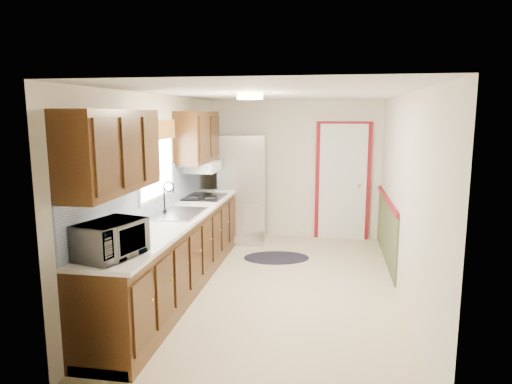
% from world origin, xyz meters
% --- Properties ---
extents(room_shell, '(3.20, 5.20, 2.52)m').
position_xyz_m(room_shell, '(0.00, 0.00, 1.20)').
color(room_shell, beige).
rests_on(room_shell, ground).
extents(kitchen_run, '(0.63, 4.00, 2.20)m').
position_xyz_m(kitchen_run, '(-1.24, -0.29, 0.81)').
color(kitchen_run, '#371F0C').
rests_on(kitchen_run, ground).
extents(back_wall_trim, '(1.12, 2.30, 2.08)m').
position_xyz_m(back_wall_trim, '(0.99, 2.21, 0.89)').
color(back_wall_trim, maroon).
rests_on(back_wall_trim, ground).
extents(ceiling_fixture, '(0.30, 0.30, 0.06)m').
position_xyz_m(ceiling_fixture, '(-0.30, -0.20, 2.36)').
color(ceiling_fixture, '#FFD88C').
rests_on(ceiling_fixture, room_shell).
extents(microwave, '(0.45, 0.63, 0.39)m').
position_xyz_m(microwave, '(-1.20, -1.95, 1.13)').
color(microwave, white).
rests_on(microwave, kitchen_run).
extents(refrigerator, '(0.83, 0.80, 1.82)m').
position_xyz_m(refrigerator, '(-0.83, 2.04, 0.91)').
color(refrigerator, '#B7B7BC').
rests_on(refrigerator, ground).
extents(rug, '(1.09, 0.81, 0.01)m').
position_xyz_m(rug, '(-0.14, 1.15, 0.01)').
color(rug, black).
rests_on(rug, ground).
extents(cooktop, '(0.54, 0.65, 0.02)m').
position_xyz_m(cooktop, '(-1.19, 0.96, 0.95)').
color(cooktop, black).
rests_on(cooktop, kitchen_run).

